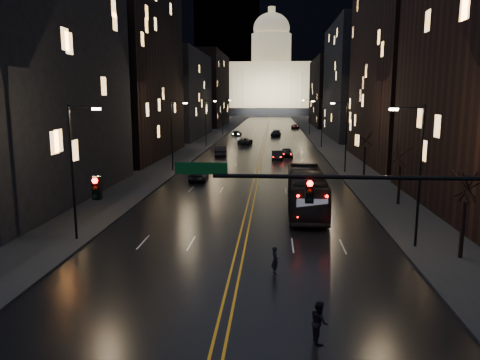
% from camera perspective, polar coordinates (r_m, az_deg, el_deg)
% --- Properties ---
extents(ground, '(900.00, 900.00, 0.00)m').
position_cam_1_polar(ground, '(21.34, -1.74, -16.12)').
color(ground, black).
rests_on(ground, ground).
extents(road, '(20.00, 320.00, 0.02)m').
position_cam_1_polar(road, '(149.37, 3.38, 6.40)').
color(road, black).
rests_on(road, ground).
extents(sidewalk_left, '(8.00, 320.00, 0.16)m').
position_cam_1_polar(sidewalk_left, '(150.20, -2.00, 6.46)').
color(sidewalk_left, black).
rests_on(sidewalk_left, ground).
extents(sidewalk_right, '(8.00, 320.00, 0.16)m').
position_cam_1_polar(sidewalk_right, '(149.83, 8.77, 6.34)').
color(sidewalk_right, black).
rests_on(sidewalk_right, ground).
extents(center_line, '(0.62, 320.00, 0.01)m').
position_cam_1_polar(center_line, '(149.37, 3.38, 6.40)').
color(center_line, orange).
rests_on(center_line, road).
extents(building_left_near, '(12.00, 28.00, 22.00)m').
position_cam_1_polar(building_left_near, '(47.09, -25.61, 11.00)').
color(building_left_near, black).
rests_on(building_left_near, ground).
extents(building_left_mid, '(12.00, 30.00, 28.00)m').
position_cam_1_polar(building_left_mid, '(76.73, -13.68, 13.18)').
color(building_left_mid, black).
rests_on(building_left_mid, ground).
extents(building_left_far, '(12.00, 34.00, 20.00)m').
position_cam_1_polar(building_left_far, '(113.42, -7.69, 10.24)').
color(building_left_far, black).
rests_on(building_left_far, ground).
extents(building_left_dist, '(12.00, 40.00, 24.00)m').
position_cam_1_polar(building_left_dist, '(160.73, -4.17, 10.92)').
color(building_left_dist, black).
rests_on(building_left_dist, ground).
extents(building_right_tall, '(12.00, 30.00, 38.00)m').
position_cam_1_polar(building_right_tall, '(72.26, 20.27, 17.06)').
color(building_right_tall, black).
rests_on(building_right_tall, ground).
extents(building_right_mid, '(12.00, 34.00, 26.00)m').
position_cam_1_polar(building_right_mid, '(112.73, 14.13, 11.55)').
color(building_right_mid, black).
rests_on(building_right_mid, ground).
extents(building_right_dist, '(12.00, 40.00, 22.00)m').
position_cam_1_polar(building_right_dist, '(160.20, 11.13, 10.41)').
color(building_right_dist, black).
rests_on(building_right_dist, ground).
extents(mountain_ridge, '(520.00, 60.00, 130.00)m').
position_cam_1_polar(mountain_ridge, '(404.70, 9.96, 17.77)').
color(mountain_ridge, black).
rests_on(mountain_ridge, ground).
extents(capitol, '(90.00, 50.00, 58.50)m').
position_cam_1_polar(capitol, '(269.18, 3.79, 11.65)').
color(capitol, black).
rests_on(capitol, ground).
extents(traffic_signal, '(17.29, 0.45, 7.00)m').
position_cam_1_polar(traffic_signal, '(19.92, 15.35, -2.81)').
color(traffic_signal, black).
rests_on(traffic_signal, ground).
extents(streetlamp_right_near, '(2.13, 0.25, 9.00)m').
position_cam_1_polar(streetlamp_right_near, '(30.67, 20.79, 1.27)').
color(streetlamp_right_near, black).
rests_on(streetlamp_right_near, ground).
extents(streetlamp_left_near, '(2.13, 0.25, 9.00)m').
position_cam_1_polar(streetlamp_left_near, '(32.05, -19.49, 1.70)').
color(streetlamp_left_near, black).
rests_on(streetlamp_left_near, ground).
extents(streetlamp_right_mid, '(2.13, 0.25, 9.00)m').
position_cam_1_polar(streetlamp_right_mid, '(59.87, 12.65, 5.64)').
color(streetlamp_right_mid, black).
rests_on(streetlamp_right_mid, ground).
extents(streetlamp_left_mid, '(2.13, 0.25, 9.00)m').
position_cam_1_polar(streetlamp_left_mid, '(60.59, -8.13, 5.83)').
color(streetlamp_left_mid, black).
rests_on(streetlamp_left_mid, ground).
extents(streetlamp_right_far, '(2.13, 0.25, 9.00)m').
position_cam_1_polar(streetlamp_right_far, '(89.60, 9.85, 7.11)').
color(streetlamp_right_far, black).
rests_on(streetlamp_right_far, ground).
extents(streetlamp_left_far, '(2.13, 0.25, 9.00)m').
position_cam_1_polar(streetlamp_left_far, '(90.08, -4.08, 7.25)').
color(streetlamp_left_far, black).
rests_on(streetlamp_left_far, ground).
extents(streetlamp_right_dist, '(2.13, 0.25, 9.00)m').
position_cam_1_polar(streetlamp_right_dist, '(119.46, 8.44, 7.84)').
color(streetlamp_right_dist, black).
rests_on(streetlamp_right_dist, ground).
extents(streetlamp_left_dist, '(2.13, 0.25, 9.00)m').
position_cam_1_polar(streetlamp_left_dist, '(119.82, -2.03, 7.95)').
color(streetlamp_left_dist, black).
rests_on(streetlamp_left_dist, ground).
extents(tree_right_near, '(2.40, 2.40, 6.65)m').
position_cam_1_polar(tree_right_near, '(29.61, 25.87, -0.47)').
color(tree_right_near, black).
rests_on(tree_right_near, ground).
extents(tree_right_mid, '(2.40, 2.40, 6.65)m').
position_cam_1_polar(tree_right_mid, '(42.78, 19.03, 2.93)').
color(tree_right_mid, black).
rests_on(tree_right_mid, ground).
extents(tree_right_far, '(2.40, 2.40, 6.65)m').
position_cam_1_polar(tree_right_far, '(58.31, 15.05, 4.88)').
color(tree_right_far, black).
rests_on(tree_right_far, ground).
extents(bus, '(3.16, 12.46, 3.45)m').
position_cam_1_polar(bus, '(39.13, 8.09, -1.39)').
color(bus, black).
rests_on(bus, ground).
extents(oncoming_car_a, '(2.02, 4.79, 1.62)m').
position_cam_1_polar(oncoming_car_a, '(53.58, -5.10, 0.75)').
color(oncoming_car_a, black).
rests_on(oncoming_car_a, ground).
extents(oncoming_car_b, '(2.24, 5.31, 1.71)m').
position_cam_1_polar(oncoming_car_b, '(75.79, -2.36, 3.54)').
color(oncoming_car_b, black).
rests_on(oncoming_car_b, ground).
extents(oncoming_car_c, '(3.00, 5.42, 1.44)m').
position_cam_1_polar(oncoming_car_c, '(94.71, 0.64, 4.76)').
color(oncoming_car_c, black).
rests_on(oncoming_car_c, ground).
extents(oncoming_car_d, '(2.47, 4.85, 1.35)m').
position_cam_1_polar(oncoming_car_d, '(116.08, -0.43, 5.71)').
color(oncoming_car_d, black).
rests_on(oncoming_car_d, ground).
extents(receding_car_a, '(1.65, 4.42, 1.44)m').
position_cam_1_polar(receding_car_a, '(71.30, 4.51, 3.00)').
color(receding_car_a, black).
rests_on(receding_car_a, ground).
extents(receding_car_b, '(1.91, 4.55, 1.54)m').
position_cam_1_polar(receding_car_b, '(74.83, 5.73, 3.35)').
color(receding_car_b, black).
rests_on(receding_car_b, ground).
extents(receding_car_c, '(2.74, 5.56, 1.55)m').
position_cam_1_polar(receding_car_c, '(114.87, 4.39, 5.69)').
color(receding_car_c, black).
rests_on(receding_car_c, ground).
extents(receding_car_d, '(2.40, 5.17, 1.43)m').
position_cam_1_polar(receding_car_d, '(144.53, 6.75, 6.51)').
color(receding_car_d, black).
rests_on(receding_car_d, ground).
extents(pedestrian_a, '(0.54, 0.65, 1.53)m').
position_cam_1_polar(pedestrian_a, '(25.56, 4.28, -9.76)').
color(pedestrian_a, black).
rests_on(pedestrian_a, ground).
extents(pedestrian_b, '(0.58, 0.88, 1.67)m').
position_cam_1_polar(pedestrian_b, '(19.18, 9.63, -16.67)').
color(pedestrian_b, black).
rests_on(pedestrian_b, ground).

